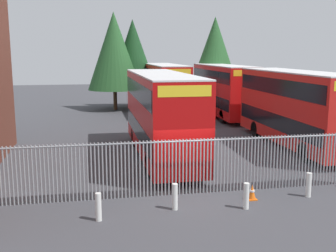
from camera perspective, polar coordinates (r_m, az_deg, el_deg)
The scene contains 14 objects.
ground_plane at distance 23.81m, azimuth -1.79°, elevation -3.06°, with size 100.00×100.00×0.00m, color #3D3D42.
palisade_fence at distance 15.85m, azimuth 1.86°, elevation -5.47°, with size 13.96×0.14×2.35m.
double_decker_bus_near_gate at distance 21.22m, azimuth -0.95°, elevation 1.97°, with size 2.54×10.81×4.42m.
double_decker_bus_behind_fence_left at distance 24.87m, azimuth 17.30°, elevation 2.73°, with size 2.54×10.81×4.42m.
double_decker_bus_behind_fence_right at distance 35.57m, azimuth 7.72°, elevation 5.21°, with size 2.54×10.81×4.42m.
double_decker_bus_far_back at distance 37.20m, azimuth -0.42°, elevation 5.52°, with size 2.54×10.81×4.42m.
bollard_near_left at distance 13.84m, azimuth -9.68°, elevation -11.07°, with size 0.20×0.20×0.95m, color silver.
bollard_center_front at distance 14.55m, azimuth 0.97°, elevation -9.84°, with size 0.20×0.20×0.95m, color silver.
bollard_near_right at distance 14.88m, azimuth 10.86°, elevation -9.57°, with size 0.20×0.20×0.95m, color silver.
bollard_far_right at distance 16.68m, azimuth 19.03°, elevation -7.77°, with size 0.20×0.20×0.95m, color silver.
traffic_cone_by_gate at distance 15.88m, azimuth 11.65°, elevation -9.03°, with size 0.34×0.34×0.59m.
tree_tall_back at distance 39.77m, azimuth -7.52°, elevation 10.31°, with size 5.11×5.11×9.26m.
tree_short_side at distance 41.01m, azimuth 6.55°, elevation 10.44°, with size 4.51×4.51×8.91m.
tree_mid_row at distance 41.34m, azimuth -4.93°, elevation 9.98°, with size 4.70×4.70×8.69m.
Camera 1 is at (-3.57, -14.89, 5.46)m, focal length 43.70 mm.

